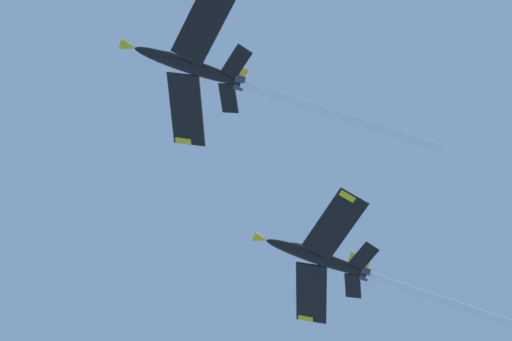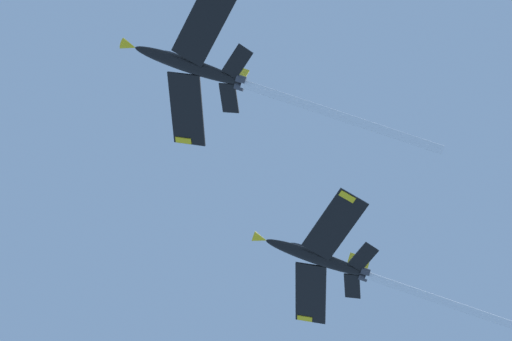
# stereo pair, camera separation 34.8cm
# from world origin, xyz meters

# --- Properties ---
(jet_second) EXTENTS (19.89, 33.96, 10.69)m
(jet_second) POSITION_xyz_m (27.77, -48.17, 95.04)
(jet_second) COLOR black
(jet_third) EXTENTS (19.93, 30.42, 8.95)m
(jet_third) POSITION_xyz_m (43.60, -67.99, 90.50)
(jet_third) COLOR black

